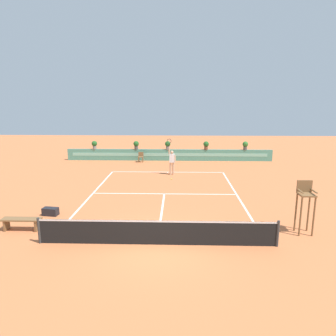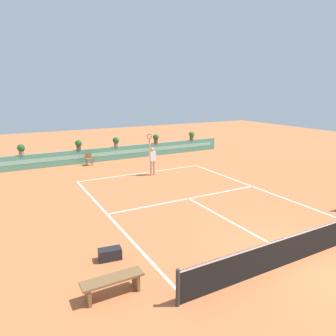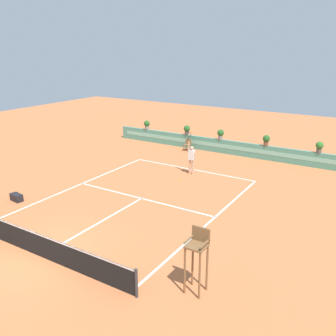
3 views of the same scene
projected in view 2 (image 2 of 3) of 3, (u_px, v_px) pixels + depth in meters
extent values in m
plane|color=#C66B3D|center=(193.00, 201.00, 14.74)|extent=(60.00, 60.00, 0.00)
cube|color=white|center=(142.00, 173.00, 19.75)|extent=(8.22, 0.10, 0.01)
cube|color=white|center=(189.00, 198.00, 15.08)|extent=(8.22, 0.10, 0.01)
cube|color=white|center=(232.00, 222.00, 12.36)|extent=(0.10, 6.40, 0.01)
cube|color=white|center=(111.00, 218.00, 12.77)|extent=(0.10, 11.89, 0.01)
cube|color=white|center=(258.00, 188.00, 16.62)|extent=(0.10, 11.89, 0.01)
cube|color=white|center=(143.00, 173.00, 19.66)|extent=(0.10, 0.20, 0.01)
cylinder|color=#333333|center=(178.00, 288.00, 7.46)|extent=(0.10, 0.10, 1.00)
cube|color=black|center=(301.00, 246.00, 9.53)|extent=(8.82, 0.02, 0.95)
cube|color=white|center=(302.00, 233.00, 9.42)|extent=(8.82, 0.03, 0.06)
cube|color=#4C8E7A|center=(118.00, 153.00, 23.45)|extent=(18.00, 0.20, 1.00)
cube|color=#7ABCA8|center=(118.00, 153.00, 23.35)|extent=(17.10, 0.01, 0.28)
cylinder|color=brown|center=(87.00, 163.00, 21.48)|extent=(0.05, 0.05, 0.45)
cylinder|color=brown|center=(92.00, 162.00, 21.64)|extent=(0.05, 0.05, 0.45)
cylinder|color=brown|center=(86.00, 162.00, 21.77)|extent=(0.05, 0.05, 0.45)
cylinder|color=brown|center=(91.00, 161.00, 21.94)|extent=(0.05, 0.05, 0.45)
cube|color=brown|center=(89.00, 159.00, 21.65)|extent=(0.44, 0.44, 0.04)
cube|color=brown|center=(88.00, 155.00, 21.77)|extent=(0.44, 0.04, 0.36)
cube|color=brown|center=(88.00, 295.00, 7.62)|extent=(0.08, 0.40, 0.45)
cube|color=brown|center=(136.00, 280.00, 8.22)|extent=(0.08, 0.40, 0.45)
cube|color=brown|center=(112.00, 279.00, 7.86)|extent=(1.60, 0.44, 0.06)
cube|color=black|center=(110.00, 254.00, 9.63)|extent=(0.74, 0.45, 0.36)
cylinder|color=tan|center=(154.00, 168.00, 19.19)|extent=(0.14, 0.14, 0.90)
cylinder|color=tan|center=(151.00, 168.00, 19.09)|extent=(0.14, 0.14, 0.90)
cube|color=white|center=(152.00, 156.00, 18.95)|extent=(0.37, 0.23, 0.60)
sphere|color=tan|center=(152.00, 149.00, 18.85)|extent=(0.22, 0.22, 0.22)
cylinder|color=tan|center=(149.00, 148.00, 18.72)|extent=(0.09, 0.09, 0.55)
cylinder|color=black|center=(149.00, 141.00, 18.62)|extent=(0.04, 0.04, 0.24)
torus|color=#262626|center=(149.00, 137.00, 18.56)|extent=(0.31, 0.04, 0.31)
cylinder|color=tan|center=(156.00, 157.00, 19.07)|extent=(0.09, 0.09, 0.50)
sphere|color=#CCE033|center=(163.00, 180.00, 18.05)|extent=(0.07, 0.07, 0.07)
cylinder|color=#514C47|center=(79.00, 148.00, 21.94)|extent=(0.32, 0.32, 0.28)
sphere|color=#235B23|center=(78.00, 143.00, 21.86)|extent=(0.48, 0.48, 0.48)
cylinder|color=brown|center=(156.00, 141.00, 24.80)|extent=(0.32, 0.32, 0.28)
sphere|color=#235B23|center=(156.00, 137.00, 24.72)|extent=(0.48, 0.48, 0.48)
cylinder|color=#514C47|center=(192.00, 138.00, 26.39)|extent=(0.32, 0.32, 0.28)
sphere|color=#2D6B28|center=(192.00, 134.00, 26.31)|extent=(0.48, 0.48, 0.48)
cylinder|color=gray|center=(116.00, 145.00, 23.24)|extent=(0.32, 0.32, 0.28)
sphere|color=#235B23|center=(116.00, 140.00, 23.15)|extent=(0.48, 0.48, 0.48)
cylinder|color=gray|center=(22.00, 153.00, 20.21)|extent=(0.32, 0.32, 0.28)
sphere|color=#235B23|center=(21.00, 148.00, 20.13)|extent=(0.48, 0.48, 0.48)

